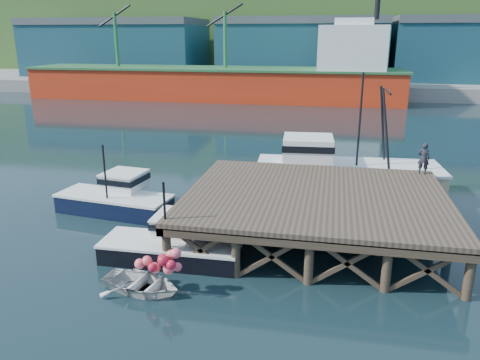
% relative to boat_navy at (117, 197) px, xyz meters
% --- Properties ---
extents(ground, '(300.00, 300.00, 0.00)m').
position_rel_boat_navy_xyz_m(ground, '(5.16, -1.16, -0.78)').
color(ground, black).
rests_on(ground, ground).
extents(wharf, '(12.00, 10.00, 2.62)m').
position_rel_boat_navy_xyz_m(wharf, '(10.66, -1.34, 1.16)').
color(wharf, brown).
rests_on(wharf, ground).
extents(far_quay, '(160.00, 40.00, 2.00)m').
position_rel_boat_navy_xyz_m(far_quay, '(5.16, 68.84, 0.22)').
color(far_quay, gray).
rests_on(far_quay, ground).
extents(warehouse_left, '(32.00, 16.00, 9.00)m').
position_rel_boat_navy_xyz_m(warehouse_left, '(-29.84, 63.84, 5.72)').
color(warehouse_left, '#194654').
rests_on(warehouse_left, far_quay).
extents(warehouse_mid, '(28.00, 16.00, 9.00)m').
position_rel_boat_navy_xyz_m(warehouse_mid, '(5.16, 63.84, 5.72)').
color(warehouse_mid, '#194654').
rests_on(warehouse_mid, far_quay).
extents(cargo_ship, '(55.50, 10.00, 13.75)m').
position_rel_boat_navy_xyz_m(cargo_ship, '(-3.30, 46.84, 2.53)').
color(cargo_ship, red).
rests_on(cargo_ship, ground).
extents(hillside, '(220.00, 50.00, 22.00)m').
position_rel_boat_navy_xyz_m(hillside, '(5.16, 98.84, 10.22)').
color(hillside, '#2D511E').
rests_on(hillside, ground).
extents(boat_navy, '(6.46, 3.80, 3.89)m').
position_rel_boat_navy_xyz_m(boat_navy, '(0.00, 0.00, 0.00)').
color(boat_navy, black).
rests_on(boat_navy, ground).
extents(boat_black, '(5.96, 5.04, 3.67)m').
position_rel_boat_navy_xyz_m(boat_black, '(4.85, -4.77, -0.11)').
color(boat_black, black).
rests_on(boat_black, ground).
extents(trawler, '(11.02, 4.58, 7.22)m').
position_rel_boat_navy_xyz_m(trawler, '(12.03, 5.34, 0.71)').
color(trawler, beige).
rests_on(trawler, ground).
extents(dinghy, '(3.54, 2.85, 0.65)m').
position_rel_boat_navy_xyz_m(dinghy, '(4.58, -7.66, -0.46)').
color(dinghy, silver).
rests_on(dinghy, ground).
extents(dockworker, '(0.69, 0.54, 1.67)m').
position_rel_boat_navy_xyz_m(dockworker, '(16.06, 3.24, 2.18)').
color(dockworker, black).
rests_on(dockworker, wharf).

